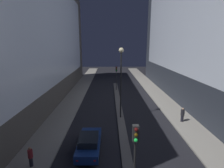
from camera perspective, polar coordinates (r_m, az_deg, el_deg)
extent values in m
cube|color=#4C4742|center=(28.96, -22.89, 13.63)|extent=(6.00, 43.19, 19.55)
cube|color=white|center=(28.06, -17.18, 16.11)|extent=(0.05, 36.71, 14.86)
cube|color=#2D333D|center=(30.45, 26.82, 20.94)|extent=(6.00, 43.19, 27.71)
cube|color=#66605B|center=(24.55, 2.37, -8.20)|extent=(0.83, 33.06, 0.13)
cube|color=#2D2D2D|center=(9.48, 7.70, -15.64)|extent=(0.32, 0.28, 0.90)
sphere|color=#4C0F0F|center=(9.18, 7.93, -14.52)|extent=(0.20, 0.20, 0.20)
sphere|color=#4C380A|center=(9.33, 7.87, -16.16)|extent=(0.20, 0.20, 0.20)
sphere|color=#1EEA4C|center=(9.47, 7.81, -17.76)|extent=(0.20, 0.20, 0.20)
cylinder|color=black|center=(33.98, 1.43, 1.13)|extent=(0.12, 0.12, 3.75)
cube|color=#2D2D2D|center=(33.59, 1.45, 5.02)|extent=(0.32, 0.28, 0.90)
sphere|color=#4C0F0F|center=(33.38, 1.46, 5.49)|extent=(0.20, 0.20, 0.20)
sphere|color=#4C380A|center=(33.41, 1.46, 4.98)|extent=(0.20, 0.20, 0.20)
sphere|color=#1EEA4C|center=(33.46, 1.46, 4.47)|extent=(0.20, 0.20, 0.20)
cylinder|color=black|center=(20.59, 2.91, -0.59)|extent=(0.16, 0.16, 7.92)
sphere|color=#F9EAB2|center=(20.05, 3.05, 10.98)|extent=(0.56, 0.56, 0.56)
cube|color=navy|center=(15.67, -7.41, -18.77)|extent=(1.80, 4.54, 0.68)
cube|color=black|center=(15.07, -7.63, -17.49)|extent=(1.53, 2.04, 0.53)
cube|color=red|center=(13.87, -11.36, -23.41)|extent=(0.14, 0.04, 0.10)
cube|color=red|center=(13.72, -5.71, -23.67)|extent=(0.14, 0.04, 0.10)
cylinder|color=black|center=(17.15, -9.57, -17.19)|extent=(0.22, 0.64, 0.64)
cylinder|color=black|center=(16.99, -4.05, -17.34)|extent=(0.22, 0.64, 0.64)
cylinder|color=black|center=(14.81, -11.31, -22.59)|extent=(0.22, 0.64, 0.64)
cylinder|color=black|center=(14.62, -4.70, -22.87)|extent=(0.22, 0.64, 0.64)
cylinder|color=black|center=(15.10, -24.91, -22.03)|extent=(0.26, 0.26, 0.70)
cylinder|color=maroon|center=(14.74, -25.16, -19.89)|extent=(0.35, 0.35, 0.62)
sphere|color=#9E704C|center=(14.53, -25.32, -18.51)|extent=(0.20, 0.20, 0.20)
cylinder|color=black|center=(22.04, 21.92, -10.35)|extent=(0.32, 0.32, 0.76)
cylinder|color=#232328|center=(21.78, 22.08, -8.60)|extent=(0.42, 0.42, 0.68)
sphere|color=tan|center=(21.62, 22.18, -7.48)|extent=(0.22, 0.22, 0.22)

